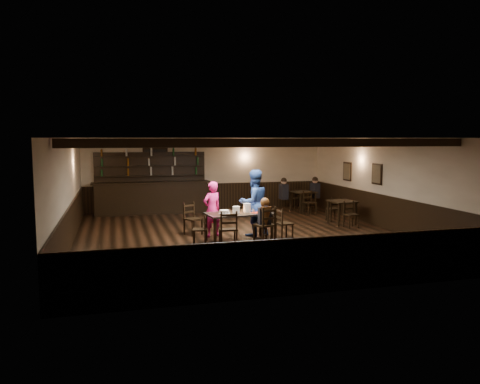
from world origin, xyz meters
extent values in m
plane|color=black|center=(0.00, 0.00, 0.00)|extent=(10.00, 10.00, 0.00)
cube|color=beige|center=(0.00, 5.00, 1.35)|extent=(9.00, 0.02, 2.70)
cube|color=beige|center=(0.00, -5.00, 1.35)|extent=(9.00, 0.02, 2.70)
cube|color=beige|center=(-4.50, 0.00, 1.35)|extent=(0.02, 10.00, 2.70)
cube|color=beige|center=(4.50, 0.00, 1.35)|extent=(0.02, 10.00, 2.70)
cube|color=silver|center=(0.00, 0.00, 2.70)|extent=(9.00, 10.00, 0.02)
cube|color=black|center=(0.00, 4.97, 0.50)|extent=(9.00, 0.04, 1.00)
cube|color=black|center=(0.00, -4.97, 0.50)|extent=(9.00, 0.04, 1.00)
cube|color=black|center=(-4.47, 0.00, 0.50)|extent=(0.04, 10.00, 1.00)
cube|color=black|center=(4.47, 0.00, 0.50)|extent=(0.04, 10.00, 1.00)
cube|color=black|center=(-1.90, 4.97, 1.85)|extent=(0.90, 0.03, 1.00)
cube|color=black|center=(-1.90, 4.95, 1.85)|extent=(0.80, 0.02, 0.90)
cube|color=black|center=(4.47, 0.50, 1.60)|extent=(0.03, 0.55, 0.65)
cube|color=#72664C|center=(4.45, 0.50, 1.60)|extent=(0.02, 0.45, 0.55)
cube|color=black|center=(4.47, 2.40, 1.55)|extent=(0.03, 0.55, 0.65)
cube|color=#72664C|center=(4.45, 2.40, 1.55)|extent=(0.02, 0.45, 0.55)
cube|color=black|center=(0.00, -3.00, 2.60)|extent=(8.90, 0.18, 0.18)
cube|color=black|center=(0.00, -1.00, 2.60)|extent=(8.90, 0.18, 0.18)
cube|color=black|center=(0.00, 1.00, 2.60)|extent=(8.90, 0.18, 0.18)
cube|color=black|center=(0.00, 3.00, 2.60)|extent=(8.90, 0.18, 0.18)
cube|color=black|center=(-0.98, -1.04, 0.35)|extent=(0.07, 0.07, 0.71)
cube|color=black|center=(-1.07, -0.31, 0.35)|extent=(0.07, 0.07, 0.71)
cube|color=black|center=(0.59, -0.84, 0.35)|extent=(0.07, 0.07, 0.71)
cube|color=black|center=(0.50, -0.12, 0.35)|extent=(0.07, 0.07, 0.71)
cube|color=black|center=(-0.24, -0.58, 0.73)|extent=(1.79, 1.05, 0.04)
cube|color=#A5A8AD|center=(-0.29, -0.17, 0.73)|extent=(1.69, 0.24, 0.05)
cube|color=#A5A8AD|center=(-0.19, -0.99, 0.73)|extent=(1.69, 0.24, 0.05)
cube|color=#A5A8AD|center=(0.59, -0.48, 0.73)|extent=(0.13, 0.85, 0.05)
cube|color=#A5A8AD|center=(-1.07, -0.68, 0.73)|extent=(0.13, 0.85, 0.05)
cube|color=black|center=(-0.49, -1.10, 0.22)|extent=(0.04, 0.04, 0.45)
cube|color=black|center=(-0.53, -1.45, 0.22)|extent=(0.04, 0.04, 0.45)
cube|color=black|center=(-0.86, -1.06, 0.22)|extent=(0.04, 0.04, 0.45)
cube|color=black|center=(-0.90, -1.41, 0.22)|extent=(0.04, 0.04, 0.45)
cube|color=black|center=(-0.69, -1.26, 0.47)|extent=(0.48, 0.46, 0.04)
cube|color=black|center=(-0.71, -1.43, 0.70)|extent=(0.44, 0.08, 0.47)
cube|color=black|center=(-0.71, -1.43, 0.66)|extent=(0.38, 0.07, 0.05)
cube|color=black|center=(-0.71, -1.43, 0.84)|extent=(0.38, 0.07, 0.05)
cube|color=black|center=(0.43, -0.85, 0.23)|extent=(0.05, 0.05, 0.47)
cube|color=black|center=(0.55, -1.20, 0.23)|extent=(0.05, 0.05, 0.47)
cube|color=black|center=(0.06, -0.98, 0.23)|extent=(0.05, 0.05, 0.47)
cube|color=black|center=(0.18, -1.33, 0.23)|extent=(0.05, 0.05, 0.47)
cube|color=black|center=(0.30, -1.09, 0.49)|extent=(0.58, 0.57, 0.04)
cube|color=black|center=(0.37, -1.27, 0.74)|extent=(0.44, 0.19, 0.49)
cube|color=black|center=(0.37, -1.27, 0.69)|extent=(0.38, 0.16, 0.05)
cube|color=black|center=(0.37, -1.27, 0.88)|extent=(0.38, 0.16, 0.05)
cube|color=black|center=(-1.41, -0.53, 0.18)|extent=(0.04, 0.04, 0.37)
cube|color=black|center=(-1.13, -0.60, 0.18)|extent=(0.04, 0.04, 0.37)
cube|color=black|center=(-1.49, -0.83, 0.18)|extent=(0.04, 0.04, 0.37)
cube|color=black|center=(-1.20, -0.90, 0.18)|extent=(0.04, 0.04, 0.37)
cube|color=black|center=(-1.31, -0.72, 0.39)|extent=(0.42, 0.44, 0.03)
cube|color=black|center=(-1.17, -0.75, 0.58)|extent=(0.12, 0.36, 0.39)
cube|color=black|center=(-1.17, -0.75, 0.54)|extent=(0.10, 0.30, 0.04)
cube|color=black|center=(-1.17, -0.75, 0.70)|extent=(0.10, 0.30, 0.04)
cube|color=black|center=(1.18, -0.82, 0.20)|extent=(0.04, 0.04, 0.41)
cube|color=black|center=(0.86, -0.87, 0.20)|extent=(0.04, 0.04, 0.41)
cube|color=black|center=(1.13, -0.48, 0.20)|extent=(0.04, 0.04, 0.41)
cube|color=black|center=(0.81, -0.53, 0.20)|extent=(0.04, 0.04, 0.41)
cube|color=black|center=(1.00, -0.68, 0.43)|extent=(0.43, 0.45, 0.04)
cube|color=black|center=(0.84, -0.70, 0.64)|extent=(0.09, 0.40, 0.43)
cube|color=black|center=(0.84, -0.70, 0.60)|extent=(0.08, 0.34, 0.05)
cube|color=black|center=(0.84, -0.70, 0.77)|extent=(0.08, 0.34, 0.05)
cube|color=black|center=(-1.33, 0.29, 0.22)|extent=(0.05, 0.05, 0.43)
cube|color=black|center=(-1.51, 0.58, 0.22)|extent=(0.05, 0.05, 0.43)
cube|color=black|center=(-1.02, 0.48, 0.22)|extent=(0.05, 0.05, 0.43)
cube|color=black|center=(-1.21, 0.77, 0.22)|extent=(0.05, 0.05, 0.43)
cube|color=black|center=(-1.27, 0.53, 0.45)|extent=(0.57, 0.56, 0.04)
cube|color=black|center=(-1.36, 0.67, 0.68)|extent=(0.37, 0.26, 0.45)
cube|color=black|center=(-1.36, 0.67, 0.63)|extent=(0.32, 0.21, 0.05)
cube|color=black|center=(-1.36, 0.67, 0.81)|extent=(0.32, 0.21, 0.05)
imported|color=#D9348D|center=(-0.80, 0.15, 0.76)|extent=(0.66, 0.56, 1.52)
imported|color=navy|center=(0.35, -0.01, 0.92)|extent=(1.05, 0.91, 1.84)
cube|color=black|center=(0.30, -0.98, 0.51)|extent=(0.29, 0.29, 0.12)
cube|color=black|center=(0.30, -1.09, 0.73)|extent=(0.31, 0.18, 0.44)
cylinder|color=black|center=(0.30, -1.09, 0.93)|extent=(0.09, 0.31, 0.31)
sphere|color=#D8A384|center=(0.30, -1.09, 1.06)|extent=(0.19, 0.19, 0.19)
sphere|color=#33190B|center=(0.30, -1.12, 1.07)|extent=(0.24, 0.24, 0.24)
cone|color=#33190B|center=(0.30, -1.21, 0.71)|extent=(0.18, 0.18, 0.55)
cylinder|color=white|center=(-0.63, -0.61, 0.76)|extent=(0.30, 0.30, 0.01)
cylinder|color=white|center=(-0.63, -0.61, 0.81)|extent=(0.24, 0.24, 0.08)
cylinder|color=silver|center=(-0.63, -0.61, 0.79)|extent=(0.25, 0.25, 0.04)
cylinder|color=white|center=(-0.31, -0.60, 0.84)|extent=(0.19, 0.19, 0.18)
cylinder|color=white|center=(0.01, -0.50, 0.87)|extent=(0.20, 0.20, 0.23)
cylinder|color=#A5A8AD|center=(-0.21, -0.46, 0.77)|extent=(0.05, 0.05, 0.03)
sphere|color=orange|center=(-0.21, -0.46, 0.80)|extent=(0.03, 0.03, 0.03)
cylinder|color=silver|center=(0.15, -0.58, 0.80)|extent=(0.04, 0.04, 0.09)
cylinder|color=#A5A8AD|center=(0.16, -0.62, 0.79)|extent=(0.03, 0.03, 0.08)
cylinder|color=silver|center=(0.01, -0.43, 0.81)|extent=(0.07, 0.07, 0.11)
cube|color=maroon|center=(0.23, -0.66, 0.75)|extent=(0.35, 0.31, 0.00)
cube|color=#0F1B4B|center=(0.29, -0.36, 0.75)|extent=(0.36, 0.26, 0.00)
cube|color=black|center=(-2.08, 4.65, 0.55)|extent=(3.96, 0.60, 1.10)
cube|color=black|center=(-2.08, 4.65, 1.12)|extent=(4.16, 0.70, 0.05)
cube|color=black|center=(-2.08, 4.92, 1.10)|extent=(3.96, 0.10, 2.20)
cube|color=black|center=(-2.08, 4.82, 1.35)|extent=(3.86, 0.22, 0.03)
cube|color=black|center=(-2.08, 4.82, 1.70)|extent=(3.86, 0.22, 0.03)
cube|color=black|center=(-2.08, 4.82, 2.05)|extent=(3.86, 0.22, 0.03)
cube|color=black|center=(3.52, 0.92, 0.73)|extent=(0.82, 0.82, 0.04)
cube|color=black|center=(3.25, 0.58, 0.35)|extent=(0.05, 0.05, 0.71)
cube|color=black|center=(3.18, 1.20, 0.35)|extent=(0.05, 0.05, 0.71)
cube|color=black|center=(3.86, 0.64, 0.35)|extent=(0.05, 0.05, 0.71)
cube|color=black|center=(3.80, 1.26, 0.35)|extent=(0.05, 0.05, 0.71)
cube|color=black|center=(3.33, 3.61, 0.73)|extent=(0.94, 0.94, 0.04)
cube|color=black|center=(3.07, 3.22, 0.35)|extent=(0.05, 0.05, 0.71)
cube|color=black|center=(2.94, 3.86, 0.35)|extent=(0.05, 0.05, 0.71)
cube|color=black|center=(3.71, 3.35, 0.35)|extent=(0.05, 0.05, 0.71)
cube|color=black|center=(3.58, 3.99, 0.35)|extent=(0.05, 0.05, 0.71)
cube|color=black|center=(2.64, 3.79, 0.75)|extent=(0.26, 0.40, 0.55)
sphere|color=#D8A384|center=(2.64, 3.79, 1.12)|extent=(0.21, 0.21, 0.21)
sphere|color=black|center=(2.64, 3.79, 1.15)|extent=(0.22, 0.22, 0.22)
cube|color=black|center=(3.90, 3.81, 0.75)|extent=(0.27, 0.41, 0.56)
sphere|color=#D8A384|center=(3.90, 3.81, 1.12)|extent=(0.21, 0.21, 0.21)
sphere|color=black|center=(3.90, 3.81, 1.16)|extent=(0.22, 0.22, 0.22)
camera|label=1|loc=(-3.37, -12.28, 2.69)|focal=35.00mm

